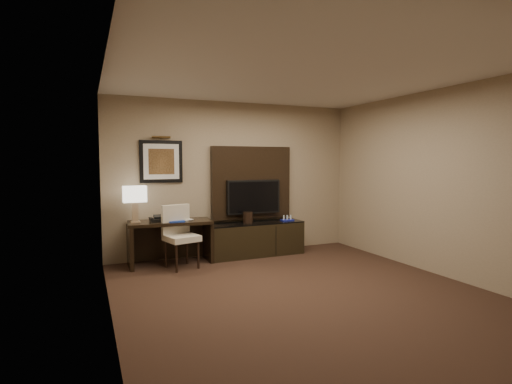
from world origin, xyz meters
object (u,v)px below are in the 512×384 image
desk (171,242)px  minibar_tray (287,218)px  desk_phone (156,219)px  credenza (256,239)px  tv (253,197)px  ice_bucket (248,217)px  desk_chair (182,237)px  table_lamp (135,204)px

desk → minibar_tray: bearing=4.0°
minibar_tray → desk_phone: bearing=-180.0°
credenza → desk_phone: 1.78m
tv → minibar_tray: 0.73m
tv → desk_phone: (-1.76, -0.22, -0.27)m
desk → ice_bucket: ice_bucket is taller
credenza → desk_chair: 1.43m
desk → tv: tv is taller
tv → desk_phone: size_ratio=5.37×
table_lamp → minibar_tray: size_ratio=2.57×
tv → credenza: bearing=-101.1°
desk → tv: bearing=11.8°
credenza → tv: size_ratio=1.70×
desk_chair → desk: bearing=94.8°
desk → ice_bucket: bearing=4.8°
table_lamp → minibar_tray: bearing=-1.7°
desk_chair → ice_bucket: desk_chair is taller
tv → desk_chair: 1.60m
table_lamp → minibar_tray: 2.66m
ice_bucket → minibar_tray: ice_bucket is taller
desk_chair → table_lamp: size_ratio=1.67×
table_lamp → ice_bucket: 1.90m
table_lamp → desk_phone: size_ratio=3.10×
credenza → desk: bearing=179.1°
ice_bucket → desk: bearing=-179.9°
ice_bucket → minibar_tray: 0.76m
credenza → desk_chair: bearing=-167.9°
credenza → desk_chair: (-1.38, -0.32, 0.19)m
desk → ice_bucket: (1.34, 0.00, 0.33)m
desk → credenza: desk is taller
desk_chair → table_lamp: bearing=135.5°
desk_chair → desk_phone: 0.52m
desk_phone → desk_chair: bearing=-43.7°
tv → minibar_tray: bearing=-20.9°
table_lamp → desk: bearing=-5.6°
desk_phone → minibar_tray: desk_phone is taller
desk → minibar_tray: 2.12m
desk_chair → desk_phone: bearing=124.8°
credenza → ice_bucket: ice_bucket is taller
desk → credenza: 1.50m
credenza → tv: bearing=78.0°
table_lamp → desk_phone: (0.31, -0.08, -0.24)m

